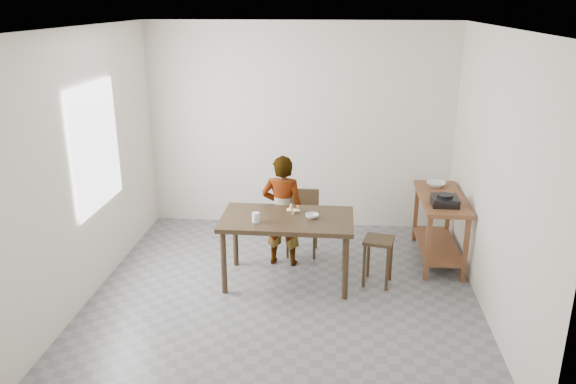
# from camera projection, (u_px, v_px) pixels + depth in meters

# --- Properties ---
(floor) EXTENTS (4.00, 4.00, 0.04)m
(floor) POSITION_uv_depth(u_px,v_px,m) (284.00, 296.00, 5.91)
(floor) COLOR slate
(floor) RESTS_ON ground
(ceiling) EXTENTS (4.00, 4.00, 0.04)m
(ceiling) POSITION_uv_depth(u_px,v_px,m) (284.00, 25.00, 5.02)
(ceiling) COLOR white
(ceiling) RESTS_ON wall_back
(wall_back) EXTENTS (4.00, 0.04, 2.70)m
(wall_back) POSITION_uv_depth(u_px,v_px,m) (300.00, 127.00, 7.37)
(wall_back) COLOR silver
(wall_back) RESTS_ON ground
(wall_front) EXTENTS (4.00, 0.04, 2.70)m
(wall_front) POSITION_uv_depth(u_px,v_px,m) (252.00, 263.00, 3.57)
(wall_front) COLOR silver
(wall_front) RESTS_ON ground
(wall_left) EXTENTS (0.04, 4.00, 2.70)m
(wall_left) POSITION_uv_depth(u_px,v_px,m) (85.00, 166.00, 5.65)
(wall_left) COLOR silver
(wall_left) RESTS_ON ground
(wall_right) EXTENTS (0.04, 4.00, 2.70)m
(wall_right) POSITION_uv_depth(u_px,v_px,m) (497.00, 177.00, 5.29)
(wall_right) COLOR silver
(wall_right) RESTS_ON ground
(window_pane) EXTENTS (0.02, 1.10, 1.30)m
(window_pane) POSITION_uv_depth(u_px,v_px,m) (96.00, 147.00, 5.78)
(window_pane) COLOR white
(window_pane) RESTS_ON wall_left
(dining_table) EXTENTS (1.40, 0.80, 0.75)m
(dining_table) POSITION_uv_depth(u_px,v_px,m) (287.00, 250.00, 6.07)
(dining_table) COLOR #372818
(dining_table) RESTS_ON floor
(prep_counter) EXTENTS (0.50, 1.20, 0.80)m
(prep_counter) POSITION_uv_depth(u_px,v_px,m) (439.00, 228.00, 6.57)
(prep_counter) COLOR brown
(prep_counter) RESTS_ON floor
(child) EXTENTS (0.50, 0.35, 1.31)m
(child) POSITION_uv_depth(u_px,v_px,m) (283.00, 211.00, 6.39)
(child) COLOR white
(child) RESTS_ON floor
(dining_chair) EXTENTS (0.38, 0.38, 0.77)m
(dining_chair) POSITION_uv_depth(u_px,v_px,m) (302.00, 224.00, 6.74)
(dining_chair) COLOR #372818
(dining_chair) RESTS_ON floor
(stool) EXTENTS (0.36, 0.36, 0.53)m
(stool) POSITION_uv_depth(u_px,v_px,m) (378.00, 261.00, 6.04)
(stool) COLOR #372818
(stool) RESTS_ON floor
(glass_tumbler) EXTENTS (0.09, 0.09, 0.10)m
(glass_tumbler) POSITION_uv_depth(u_px,v_px,m) (256.00, 217.00, 5.81)
(glass_tumbler) COLOR silver
(glass_tumbler) RESTS_ON dining_table
(small_bowl) EXTENTS (0.17, 0.17, 0.04)m
(small_bowl) POSITION_uv_depth(u_px,v_px,m) (312.00, 216.00, 5.92)
(small_bowl) COLOR silver
(small_bowl) RESTS_ON dining_table
(banana) EXTENTS (0.20, 0.17, 0.06)m
(banana) POSITION_uv_depth(u_px,v_px,m) (293.00, 210.00, 6.08)
(banana) COLOR #E0B655
(banana) RESTS_ON dining_table
(serving_bowl) EXTENTS (0.27, 0.27, 0.06)m
(serving_bowl) POSITION_uv_depth(u_px,v_px,m) (436.00, 184.00, 6.77)
(serving_bowl) COLOR silver
(serving_bowl) RESTS_ON prep_counter
(gas_burner) EXTENTS (0.29, 0.29, 0.09)m
(gas_burner) POSITION_uv_depth(u_px,v_px,m) (445.00, 201.00, 6.15)
(gas_burner) COLOR black
(gas_burner) RESTS_ON prep_counter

